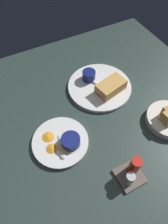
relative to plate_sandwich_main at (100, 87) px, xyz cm
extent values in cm
cube|color=#283833|center=(5.90, 13.21, -2.30)|extent=(110.00, 110.00, 3.00)
cylinder|color=silver|center=(0.00, 0.00, 0.00)|extent=(29.22, 29.22, 1.60)
cube|color=tan|center=(-2.83, 4.78, 3.20)|extent=(14.35, 10.26, 4.80)
cube|color=#DB938E|center=(-2.83, 4.78, 3.20)|extent=(14.47, 9.72, 0.80)
cylinder|color=navy|center=(2.42, -6.11, 2.99)|extent=(6.14, 6.14, 4.38)
cylinder|color=black|center=(2.42, -6.11, 4.78)|extent=(5.03, 5.03, 0.60)
cube|color=silver|center=(-0.87, 2.61, 1.05)|extent=(2.69, 5.43, 0.40)
ellipsoid|color=silver|center=(1.07, -2.54, 1.20)|extent=(3.19, 3.77, 0.80)
cylinder|color=silver|center=(27.43, 17.67, 0.00)|extent=(21.60, 21.60, 1.60)
cylinder|color=navy|center=(24.19, 20.37, 2.51)|extent=(7.21, 7.21, 3.42)
cylinder|color=olive|center=(24.19, 20.37, 3.82)|extent=(5.91, 5.91, 0.60)
cube|color=silver|center=(27.55, 18.15, 1.05)|extent=(2.09, 5.53, 0.40)
ellipsoid|color=silver|center=(28.86, 23.49, 1.20)|extent=(2.90, 3.63, 0.80)
cone|color=gold|center=(26.61, 20.79, 1.10)|extent=(8.08, 8.08, 0.60)
cone|color=orange|center=(31.60, 19.20, 1.10)|extent=(5.97, 5.97, 0.60)
cone|color=orange|center=(30.99, 14.10, 1.10)|extent=(5.66, 5.66, 0.60)
cylinder|color=silver|center=(-15.61, 28.93, 0.70)|extent=(17.67, 17.67, 3.00)
cube|color=brown|center=(11.22, 40.60, -0.30)|extent=(9.00, 9.00, 1.00)
cylinder|color=red|center=(9.42, 39.40, 4.45)|extent=(3.60, 3.60, 8.50)
cylinder|color=#B2B2B2|center=(13.02, 42.00, 3.20)|extent=(3.00, 3.00, 6.00)
camera|label=1|loc=(34.76, 51.68, 68.68)|focal=31.58mm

